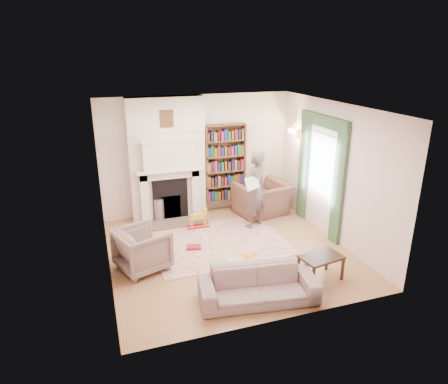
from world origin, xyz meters
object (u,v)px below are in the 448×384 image
object	(u,v)px
armchair_reading	(262,199)
armchair_left	(143,249)
paraffin_heater	(159,210)
bookcase	(225,163)
man_reading	(255,190)
coffee_table	(320,268)
rocking_horse	(197,218)
sofa	(258,286)

from	to	relation	value
armchair_reading	armchair_left	size ratio (longest dim) A/B	1.39
armchair_left	paraffin_heater	xyz separation A→B (m)	(0.64, 2.03, -0.11)
bookcase	man_reading	size ratio (longest dim) A/B	1.06
bookcase	coffee_table	size ratio (longest dim) A/B	2.64
bookcase	armchair_reading	bearing A→B (deg)	-38.86
bookcase	paraffin_heater	xyz separation A→B (m)	(-1.68, -0.23, -0.90)
armchair_left	paraffin_heater	size ratio (longest dim) A/B	1.54
bookcase	armchair_left	world-z (taller)	bookcase
armchair_left	rocking_horse	xyz separation A→B (m)	(1.38, 1.39, -0.16)
bookcase	armchair_left	bearing A→B (deg)	-135.74
coffee_table	paraffin_heater	xyz separation A→B (m)	(-2.19, 3.37, 0.05)
sofa	coffee_table	world-z (taller)	sofa
bookcase	sofa	distance (m)	4.00
armchair_reading	man_reading	bearing A→B (deg)	42.15
bookcase	armchair_reading	distance (m)	1.23
sofa	armchair_reading	bearing A→B (deg)	73.77
armchair_reading	rocking_horse	bearing A→B (deg)	-1.61
rocking_horse	sofa	bearing A→B (deg)	-87.85
armchair_left	paraffin_heater	bearing A→B (deg)	-37.52
man_reading	rocking_horse	distance (m)	1.42
paraffin_heater	armchair_reading	bearing A→B (deg)	-8.63
armchair_left	rocking_horse	size ratio (longest dim) A/B	1.69
armchair_left	man_reading	distance (m)	2.85
man_reading	coffee_table	distance (m)	2.50
paraffin_heater	rocking_horse	world-z (taller)	paraffin_heater
sofa	bookcase	bearing A→B (deg)	87.38
bookcase	man_reading	xyz separation A→B (m)	(0.29, -1.19, -0.31)
man_reading	coffee_table	bearing A→B (deg)	65.69
bookcase	man_reading	distance (m)	1.26
rocking_horse	man_reading	bearing A→B (deg)	-16.45
sofa	man_reading	size ratio (longest dim) A/B	1.06
bookcase	coffee_table	world-z (taller)	bookcase
sofa	rocking_horse	world-z (taller)	sofa
armchair_left	paraffin_heater	world-z (taller)	armchair_left
man_reading	paraffin_heater	bearing A→B (deg)	-55.87
armchair_reading	coffee_table	distance (m)	3.02
sofa	man_reading	xyz separation A→B (m)	(1.03, 2.63, 0.60)
sofa	coffee_table	xyz separation A→B (m)	(1.25, 0.22, -0.04)
armchair_reading	sofa	xyz separation A→B (m)	(-1.48, -3.23, -0.11)
armchair_reading	man_reading	distance (m)	0.89
bookcase	rocking_horse	size ratio (longest dim) A/B	3.70
armchair_reading	sofa	distance (m)	3.55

